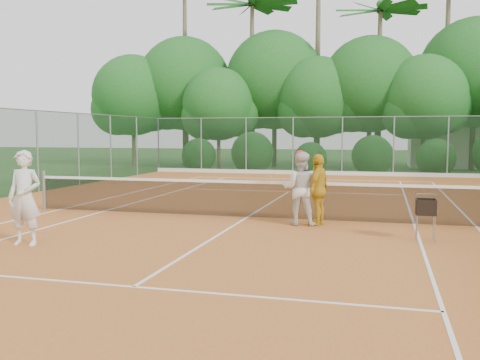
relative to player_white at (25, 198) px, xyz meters
name	(u,v)px	position (x,y,z in m)	size (l,w,h in m)	color
ground	(246,219)	(3.31, 4.33, -0.94)	(120.00, 120.00, 0.00)	#224719
clay_court	(246,218)	(3.31, 4.33, -0.93)	(18.00, 36.00, 0.02)	#B36629
club_building	(474,144)	(12.31, 28.33, 0.56)	(8.00, 5.00, 3.00)	beige
tennis_net	(246,198)	(3.31, 4.33, -0.41)	(11.97, 0.10, 1.10)	gray
player_white	(25,198)	(0.00, 0.00, 0.00)	(0.67, 0.44, 1.84)	silver
player_center_grp	(300,188)	(4.79, 3.65, -0.05)	(0.86, 0.68, 1.76)	beige
player_yellow	(318,190)	(5.21, 3.74, -0.08)	(0.98, 0.41, 1.68)	gold
ball_hopper	(426,208)	(7.51, 2.38, -0.24)	(0.37, 0.37, 0.85)	gray
stray_ball_a	(271,176)	(1.33, 17.01, -0.89)	(0.07, 0.07, 0.07)	yellow
stray_ball_b	(370,181)	(6.10, 15.59, -0.89)	(0.07, 0.07, 0.07)	#C9E735
stray_ball_c	(339,186)	(4.94, 13.03, -0.89)	(0.07, 0.07, 0.07)	yellow
court_markings	(246,218)	(3.31, 4.33, -0.92)	(11.03, 23.83, 0.01)	white
fence_back	(317,146)	(3.31, 19.33, 0.58)	(18.07, 0.07, 3.00)	#19381E
tropical_treeline	(352,85)	(4.74, 24.55, 4.17)	(32.10, 8.49, 15.03)	brown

